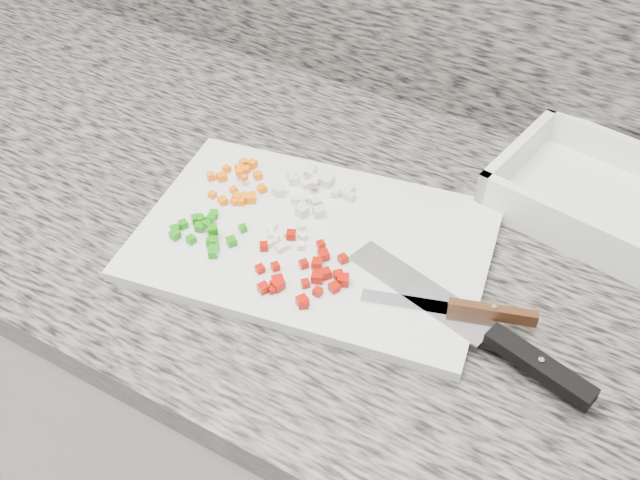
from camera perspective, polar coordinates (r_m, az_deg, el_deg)
The scene contains 11 objects.
cabinet at distance 1.29m, azimuth -3.55°, elevation -12.37°, with size 3.92×0.62×0.86m, color white.
countertop at distance 0.95m, azimuth -4.71°, elevation 2.84°, with size 3.96×0.64×0.04m, color #67625B.
cutting_board at distance 0.86m, azimuth -0.50°, elevation -0.03°, with size 0.42×0.28×0.01m, color silver.
carrot_pile at distance 0.93m, azimuth -6.45°, elevation 4.62°, with size 0.08×0.09×0.01m.
onion_pile at distance 0.91m, azimuth -0.71°, elevation 4.00°, with size 0.10×0.10×0.02m.
green_pepper_pile at distance 0.86m, azimuth -9.37°, elevation 0.72°, with size 0.09×0.07×0.02m.
red_pepper_pile at distance 0.80m, azimuth -1.18°, elevation -2.77°, with size 0.12×0.11×0.01m.
garlic_pile at distance 0.85m, azimuth -2.90°, elevation 0.26°, with size 0.06×0.05×0.01m.
chef_knife at distance 0.77m, azimuth 13.84°, elevation -7.63°, with size 0.30×0.11×0.02m.
paring_knife at distance 0.78m, azimuth 11.88°, elevation -5.48°, with size 0.18×0.07×0.02m.
tray at distance 0.96m, azimuth 22.06°, elevation 2.74°, with size 0.30×0.24×0.06m.
Camera 1 is at (0.42, 0.86, 1.50)m, focal length 40.00 mm.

